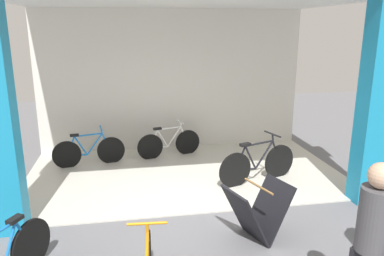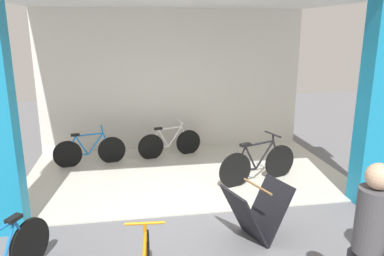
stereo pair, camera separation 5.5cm
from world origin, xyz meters
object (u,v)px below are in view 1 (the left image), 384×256
(sandwich_board_sign, at_px, (257,212))
(pedestrian_0, at_px, (374,249))
(bicycle_inside_1, at_px, (169,143))
(bicycle_inside_2, at_px, (258,164))
(bicycle_inside_0, at_px, (89,151))

(sandwich_board_sign, xyz_separation_m, pedestrian_0, (0.47, -1.70, 0.47))
(bicycle_inside_1, bearing_deg, bicycle_inside_2, -49.59)
(bicycle_inside_0, height_order, bicycle_inside_2, bicycle_inside_2)
(bicycle_inside_1, distance_m, sandwich_board_sign, 3.61)
(pedestrian_0, bearing_deg, bicycle_inside_1, 103.40)
(bicycle_inside_1, distance_m, bicycle_inside_2, 2.22)
(pedestrian_0, bearing_deg, sandwich_board_sign, 105.44)
(sandwich_board_sign, bearing_deg, bicycle_inside_2, 70.01)
(bicycle_inside_2, distance_m, pedestrian_0, 3.57)
(pedestrian_0, bearing_deg, bicycle_inside_0, 120.61)
(sandwich_board_sign, height_order, pedestrian_0, pedestrian_0)
(bicycle_inside_0, relative_size, sandwich_board_sign, 1.50)
(bicycle_inside_0, xyz_separation_m, pedestrian_0, (2.94, -4.97, 0.54))
(bicycle_inside_0, relative_size, bicycle_inside_1, 1.02)
(bicycle_inside_0, distance_m, bicycle_inside_1, 1.71)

